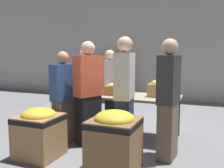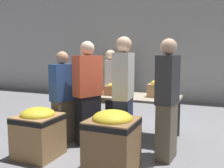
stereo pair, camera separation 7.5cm
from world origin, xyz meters
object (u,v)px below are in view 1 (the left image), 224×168
at_px(volunteer_2, 124,96).
at_px(pallet_stack_1, 106,79).
at_px(banana_box_0, 78,86).
at_px(volunteer_5, 64,99).
at_px(volunteer_3, 88,94).
at_px(volunteer_4, 110,87).
at_px(pallet_stack_0, 112,84).
at_px(donation_bin_1, 114,139).
at_px(sorting_table, 116,97).
at_px(volunteer_0, 85,86).
at_px(donation_bin_0, 39,131).
at_px(volunteer_1, 168,100).
at_px(banana_box_1, 117,89).
at_px(banana_box_2, 160,88).

height_order(volunteer_2, pallet_stack_1, volunteer_2).
distance_m(banana_box_0, volunteer_5, 0.73).
bearing_deg(volunteer_3, volunteer_4, 32.46).
bearing_deg(volunteer_4, pallet_stack_0, -178.75).
relative_size(volunteer_3, donation_bin_1, 2.15).
bearing_deg(sorting_table, pallet_stack_0, 112.98).
relative_size(banana_box_0, pallet_stack_1, 0.29).
height_order(volunteer_0, pallet_stack_0, volunteer_0).
relative_size(sorting_table, donation_bin_0, 3.17).
height_order(banana_box_0, volunteer_1, volunteer_1).
relative_size(banana_box_1, banana_box_2, 1.05).
relative_size(volunteer_1, volunteer_2, 0.97).
bearing_deg(volunteer_3, banana_box_1, 0.30).
relative_size(volunteer_4, donation_bin_1, 2.00).
distance_m(volunteer_2, volunteer_3, 0.69).
bearing_deg(pallet_stack_1, sorting_table, -63.85).
distance_m(volunteer_4, donation_bin_0, 2.15).
bearing_deg(donation_bin_1, volunteer_0, 126.73).
relative_size(volunteer_0, donation_bin_1, 2.02).
bearing_deg(banana_box_0, volunteer_1, -20.17).
xyz_separation_m(volunteer_4, donation_bin_0, (-0.27, -2.10, -0.41)).
bearing_deg(donation_bin_1, pallet_stack_0, 112.24).
xyz_separation_m(banana_box_2, donation_bin_0, (-1.48, -1.49, -0.53)).
bearing_deg(volunteer_0, banana_box_2, 50.57).
xyz_separation_m(volunteer_0, volunteer_2, (1.42, -1.37, 0.07)).
relative_size(banana_box_0, donation_bin_0, 0.55).
xyz_separation_m(banana_box_0, volunteer_5, (0.12, -0.71, -0.12)).
bearing_deg(volunteer_2, volunteer_0, 39.15).
relative_size(donation_bin_1, pallet_stack_0, 0.72).
bearing_deg(volunteer_5, banana_box_0, 26.85).
relative_size(volunteer_0, volunteer_5, 1.04).
bearing_deg(volunteer_1, banana_box_0, 75.60).
bearing_deg(volunteer_1, volunteer_0, 62.40).
bearing_deg(banana_box_0, volunteer_5, -80.15).
bearing_deg(volunteer_2, volunteer_4, 23.19).
bearing_deg(sorting_table, donation_bin_0, -115.39).
height_order(banana_box_2, volunteer_2, volunteer_2).
distance_m(volunteer_0, volunteer_3, 1.45).
height_order(banana_box_1, pallet_stack_0, pallet_stack_0).
height_order(volunteer_0, volunteer_2, volunteer_2).
distance_m(volunteer_1, pallet_stack_1, 4.83).
bearing_deg(volunteer_0, donation_bin_1, 13.88).
distance_m(volunteer_1, pallet_stack_0, 4.70).
distance_m(volunteer_2, donation_bin_0, 1.38).
relative_size(banana_box_2, volunteer_3, 0.22).
bearing_deg(donation_bin_0, volunteer_2, 31.16).
bearing_deg(pallet_stack_0, volunteer_3, -73.79).
relative_size(banana_box_1, volunteer_3, 0.23).
height_order(banana_box_2, pallet_stack_0, pallet_stack_0).
xyz_separation_m(banana_box_0, pallet_stack_0, (-0.61, 3.30, -0.35)).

